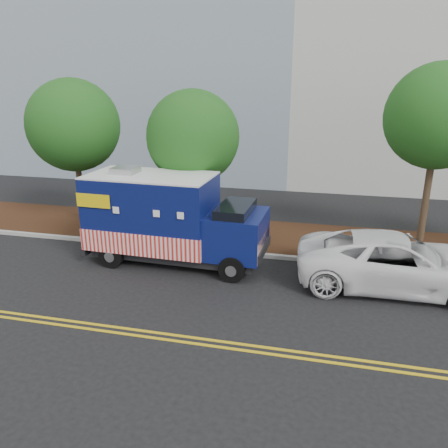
# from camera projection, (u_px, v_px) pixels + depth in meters

# --- Properties ---
(ground) EXTENTS (120.00, 120.00, 0.00)m
(ground) POSITION_uv_depth(u_px,v_px,m) (199.00, 266.00, 15.85)
(ground) COLOR black
(ground) RESTS_ON ground
(curb) EXTENTS (120.00, 0.18, 0.15)m
(curb) POSITION_uv_depth(u_px,v_px,m) (209.00, 251.00, 17.12)
(curb) COLOR #9E9E99
(curb) RESTS_ON ground
(mulch_strip) EXTENTS (120.00, 4.00, 0.15)m
(mulch_strip) POSITION_uv_depth(u_px,v_px,m) (221.00, 233.00, 19.06)
(mulch_strip) COLOR #321A0E
(mulch_strip) RESTS_ON ground
(centerline_near) EXTENTS (120.00, 0.10, 0.01)m
(centerline_near) POSITION_uv_depth(u_px,v_px,m) (152.00, 332.00, 11.74)
(centerline_near) COLOR gold
(centerline_near) RESTS_ON ground
(centerline_far) EXTENTS (120.00, 0.10, 0.01)m
(centerline_far) POSITION_uv_depth(u_px,v_px,m) (148.00, 337.00, 11.51)
(centerline_far) COLOR gold
(centerline_far) RESTS_ON ground
(tree_a) EXTENTS (4.05, 4.05, 6.55)m
(tree_a) POSITION_uv_depth(u_px,v_px,m) (74.00, 126.00, 19.23)
(tree_a) COLOR #38281C
(tree_a) RESTS_ON ground
(tree_b) EXTENTS (3.69, 3.69, 6.14)m
(tree_b) POSITION_uv_depth(u_px,v_px,m) (193.00, 137.00, 17.24)
(tree_b) COLOR #38281C
(tree_b) RESTS_ON ground
(tree_c) EXTENTS (3.79, 3.79, 7.10)m
(tree_c) POSITION_uv_depth(u_px,v_px,m) (438.00, 117.00, 15.60)
(tree_c) COLOR #38281C
(tree_c) RESTS_ON ground
(sign_post) EXTENTS (0.06, 0.06, 2.40)m
(sign_post) POSITION_uv_depth(u_px,v_px,m) (177.00, 218.00, 17.42)
(sign_post) COLOR #473828
(sign_post) RESTS_ON ground
(food_truck) EXTENTS (6.68, 2.74, 3.47)m
(food_truck) POSITION_uv_depth(u_px,v_px,m) (167.00, 221.00, 15.87)
(food_truck) COLOR black
(food_truck) RESTS_ON ground
(white_car) EXTENTS (6.37, 3.04, 1.75)m
(white_car) POSITION_uv_depth(u_px,v_px,m) (396.00, 262.00, 14.06)
(white_car) COLOR white
(white_car) RESTS_ON ground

